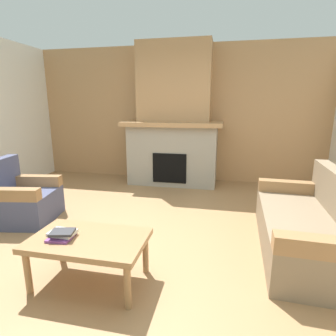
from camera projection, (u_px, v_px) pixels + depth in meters
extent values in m
plane|color=#9E754C|center=(129.00, 246.00, 3.04)|extent=(9.00, 9.00, 0.00)
cube|color=tan|center=(177.00, 114.00, 5.59)|extent=(6.00, 0.12, 2.70)
cube|color=gray|center=(173.00, 155.00, 5.37)|extent=(1.70, 0.70, 1.15)
cube|color=black|center=(170.00, 168.00, 5.10)|extent=(0.64, 0.08, 0.56)
cube|color=tan|center=(173.00, 124.00, 5.18)|extent=(1.90, 0.82, 0.08)
cube|color=tan|center=(174.00, 82.00, 5.15)|extent=(1.40, 0.50, 1.47)
cube|color=#847056|center=(303.00, 233.00, 2.91)|extent=(0.92, 1.83, 0.40)
cube|color=#997047|center=(291.00, 187.00, 3.62)|extent=(0.85, 0.20, 0.15)
cube|color=#997047|center=(330.00, 248.00, 2.08)|extent=(0.85, 0.20, 0.15)
cube|color=#474C6B|center=(25.00, 206.00, 3.68)|extent=(0.88, 0.88, 0.40)
cube|color=#997047|center=(9.00, 194.00, 3.31)|extent=(0.77, 0.27, 0.15)
cube|color=#997047|center=(35.00, 181.00, 3.92)|extent=(0.77, 0.27, 0.15)
cube|color=#997047|center=(88.00, 240.00, 2.34)|extent=(1.00, 0.60, 0.05)
cylinder|color=#997047|center=(28.00, 272.00, 2.25)|extent=(0.06, 0.06, 0.38)
cylinder|color=#997047|center=(128.00, 287.00, 2.07)|extent=(0.06, 0.06, 0.38)
cylinder|color=#997047|center=(61.00, 244.00, 2.71)|extent=(0.06, 0.06, 0.38)
cylinder|color=#997047|center=(146.00, 254.00, 2.53)|extent=(0.06, 0.06, 0.38)
cube|color=#7A3D84|center=(61.00, 237.00, 2.32)|extent=(0.21, 0.22, 0.02)
cube|color=beige|center=(62.00, 233.00, 2.34)|extent=(0.22, 0.16, 0.03)
cube|color=#2D2D33|center=(62.00, 232.00, 2.30)|extent=(0.22, 0.18, 0.02)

